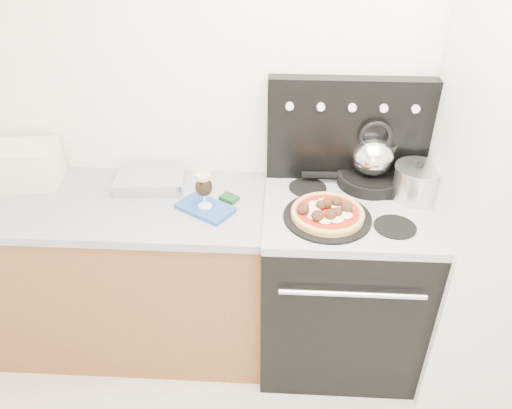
# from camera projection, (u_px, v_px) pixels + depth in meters

# --- Properties ---
(room_shell) EXTENTS (3.52, 3.01, 2.52)m
(room_shell) POSITION_uv_depth(u_px,v_px,m) (364.00, 285.00, 1.33)
(room_shell) COLOR beige
(room_shell) RESTS_ON ground
(base_cabinet) EXTENTS (1.45, 0.60, 0.86)m
(base_cabinet) POSITION_uv_depth(u_px,v_px,m) (124.00, 276.00, 2.59)
(base_cabinet) COLOR brown
(base_cabinet) RESTS_ON ground
(countertop) EXTENTS (1.48, 0.63, 0.04)m
(countertop) POSITION_uv_depth(u_px,v_px,m) (111.00, 203.00, 2.34)
(countertop) COLOR #9B9BA4
(countertop) RESTS_ON base_cabinet
(stove_body) EXTENTS (0.76, 0.65, 0.88)m
(stove_body) POSITION_uv_depth(u_px,v_px,m) (339.00, 286.00, 2.51)
(stove_body) COLOR black
(stove_body) RESTS_ON ground
(cooktop) EXTENTS (0.76, 0.65, 0.04)m
(cooktop) POSITION_uv_depth(u_px,v_px,m) (348.00, 210.00, 2.26)
(cooktop) COLOR #ADADB2
(cooktop) RESTS_ON stove_body
(backguard) EXTENTS (0.76, 0.08, 0.50)m
(backguard) POSITION_uv_depth(u_px,v_px,m) (348.00, 130.00, 2.34)
(backguard) COLOR black
(backguard) RESTS_ON cooktop
(fridge) EXTENTS (0.64, 0.68, 1.90)m
(fridge) POSITION_uv_depth(u_px,v_px,m) (511.00, 209.00, 2.18)
(fridge) COLOR silver
(fridge) RESTS_ON ground
(toaster_oven) EXTENTS (0.34, 0.27, 0.19)m
(toaster_oven) POSITION_uv_depth(u_px,v_px,m) (25.00, 165.00, 2.41)
(toaster_oven) COLOR silver
(toaster_oven) RESTS_ON countertop
(foil_sheet) EXTENTS (0.34, 0.26, 0.06)m
(foil_sheet) POSITION_uv_depth(u_px,v_px,m) (151.00, 180.00, 2.42)
(foil_sheet) COLOR white
(foil_sheet) RESTS_ON countertop
(oven_mitt) EXTENTS (0.29, 0.26, 0.02)m
(oven_mitt) POSITION_uv_depth(u_px,v_px,m) (205.00, 208.00, 2.25)
(oven_mitt) COLOR #25519E
(oven_mitt) RESTS_ON countertop
(beer_glass) EXTENTS (0.09, 0.09, 0.17)m
(beer_glass) POSITION_uv_depth(u_px,v_px,m) (204.00, 190.00, 2.20)
(beer_glass) COLOR black
(beer_glass) RESTS_ON oven_mitt
(pizza_pan) EXTENTS (0.41, 0.41, 0.01)m
(pizza_pan) POSITION_uv_depth(u_px,v_px,m) (327.00, 217.00, 2.17)
(pizza_pan) COLOR black
(pizza_pan) RESTS_ON cooktop
(pizza) EXTENTS (0.35, 0.35, 0.05)m
(pizza) POSITION_uv_depth(u_px,v_px,m) (328.00, 212.00, 2.15)
(pizza) COLOR #E0B756
(pizza) RESTS_ON pizza_pan
(skillet) EXTENTS (0.31, 0.31, 0.06)m
(skillet) POSITION_uv_depth(u_px,v_px,m) (370.00, 179.00, 2.40)
(skillet) COLOR black
(skillet) RESTS_ON cooktop
(tea_kettle) EXTENTS (0.23, 0.23, 0.23)m
(tea_kettle) POSITION_uv_depth(u_px,v_px,m) (373.00, 153.00, 2.32)
(tea_kettle) COLOR white
(tea_kettle) RESTS_ON skillet
(stock_pot) EXTENTS (0.21, 0.21, 0.15)m
(stock_pot) POSITION_uv_depth(u_px,v_px,m) (417.00, 184.00, 2.27)
(stock_pot) COLOR silver
(stock_pot) RESTS_ON cooktop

